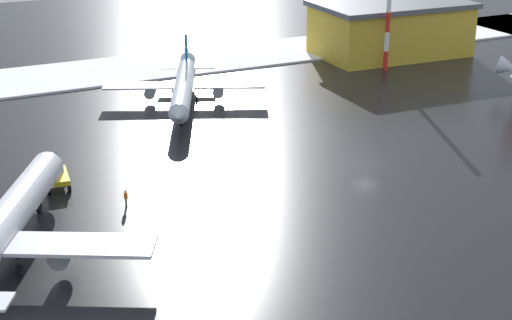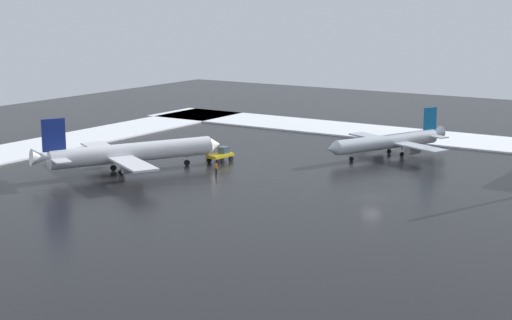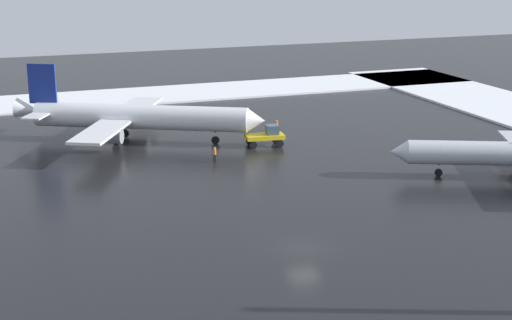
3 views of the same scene
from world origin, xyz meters
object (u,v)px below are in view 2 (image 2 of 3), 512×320
pushback_tug (221,154)px  ground_crew_by_nose_gear (206,150)px  airplane_foreground_jet (389,141)px  airplane_distant_tail (128,153)px  ground_crew_beside_wing (216,168)px

pushback_tug → ground_crew_by_nose_gear: (5.61, -3.50, -0.31)m
pushback_tug → airplane_foreground_jet: bearing=-40.3°
airplane_foreground_jet → pushback_tug: bearing=-23.1°
airplane_distant_tail → pushback_tug: (-7.64, -14.26, -1.78)m
airplane_foreground_jet → ground_crew_beside_wing: (16.71, 27.82, -1.60)m
airplane_distant_tail → ground_crew_by_nose_gear: (-2.03, -17.76, -2.09)m
airplane_foreground_jet → pushback_tug: size_ratio=5.13×
airplane_foreground_jet → ground_crew_beside_wing: size_ratio=14.49×
airplane_distant_tail → ground_crew_beside_wing: 14.04m
airplane_distant_tail → ground_crew_beside_wing: bearing=-34.8°
pushback_tug → ground_crew_by_nose_gear: size_ratio=2.83×
airplane_distant_tail → ground_crew_by_nose_gear: bearing=21.7°
airplane_distant_tail → airplane_foreground_jet: airplane_distant_tail is taller
airplane_foreground_jet → ground_crew_beside_wing: bearing=-6.9°
airplane_foreground_jet → pushback_tug: (21.44, 19.85, -1.29)m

